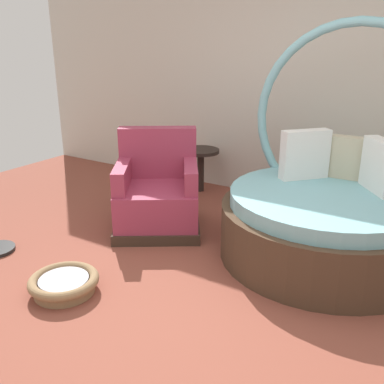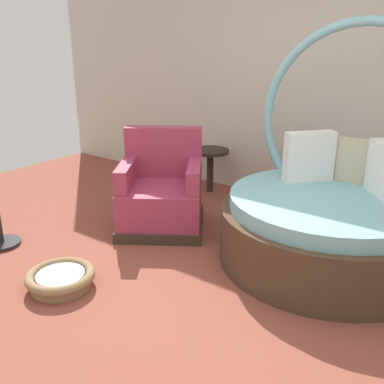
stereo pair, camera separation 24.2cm
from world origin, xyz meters
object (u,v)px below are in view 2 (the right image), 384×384
Objects in this scene: round_daybed at (330,215)px; side_table at (210,157)px; red_armchair at (162,194)px; pet_basket at (61,278)px.

round_daybed is 1.94m from side_table.
round_daybed is 3.72× the size of side_table.
red_armchair is 1.36m from pet_basket.
side_table is (-0.33, 2.46, 0.35)m from pet_basket.
red_armchair reaches higher than pet_basket.
red_armchair is at bearing -168.59° from round_daybed.
pet_basket is (0.13, -1.32, -0.26)m from red_armchair.
pet_basket is at bearing -82.44° from side_table.
round_daybed is at bearing 48.97° from pet_basket.
red_armchair is 2.13× the size of side_table.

